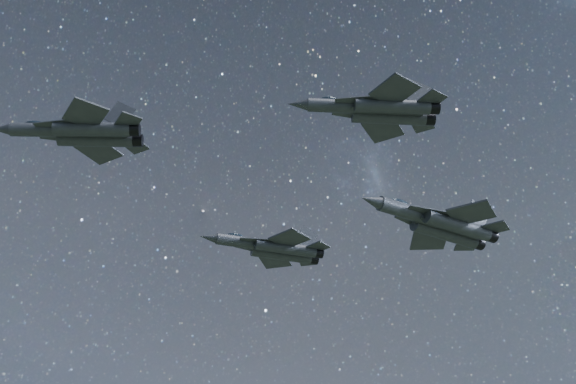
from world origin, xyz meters
name	(u,v)px	position (x,y,z in m)	size (l,w,h in m)	color
jet_lead	(82,132)	(-18.98, 0.85, 144.87)	(16.17, 10.79, 4.10)	#2C2F37
jet_left	(274,248)	(7.85, 16.48, 144.02)	(17.26, 12.17, 4.37)	#2C2F37
jet_right	(378,109)	(7.09, -14.50, 143.98)	(15.14, 10.18, 3.82)	#2C2F37
jet_slot	(441,224)	(22.96, 0.00, 142.19)	(19.84, 13.80, 4.99)	#2C2F37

